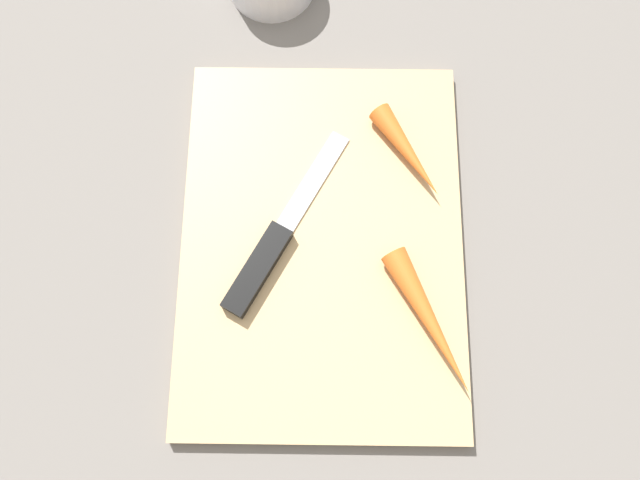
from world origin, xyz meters
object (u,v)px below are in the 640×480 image
at_px(cutting_board, 320,242).
at_px(knife, 263,257).
at_px(carrot_short, 406,152).
at_px(carrot_long, 428,321).

height_order(cutting_board, knife, knife).
bearing_deg(knife, carrot_short, -23.01).
bearing_deg(carrot_short, knife, -84.13).
relative_size(cutting_board, knife, 1.95).
bearing_deg(cutting_board, carrot_short, -43.72).
relative_size(knife, carrot_short, 1.83).
relative_size(cutting_board, carrot_short, 3.56).
distance_m(cutting_board, carrot_long, 0.12).
bearing_deg(knife, carrot_long, -82.46).
bearing_deg(cutting_board, knife, 109.72).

